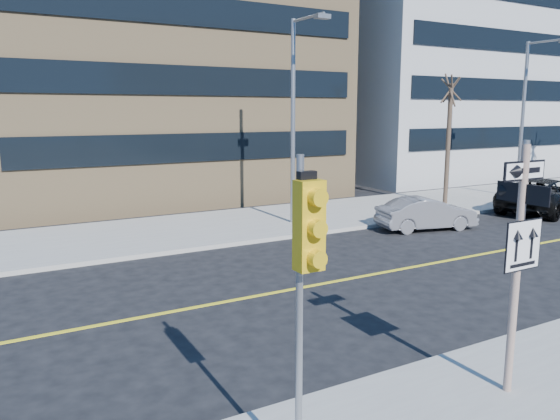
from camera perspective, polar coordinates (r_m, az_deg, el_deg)
ground at (r=11.66m, az=12.59°, el=-13.41°), size 120.00×120.00×0.00m
far_sidewalk at (r=32.47m, az=22.06°, el=1.44°), size 66.00×6.00×0.15m
sign_pole at (r=9.29m, az=23.65°, el=-4.30°), size 0.92×0.92×4.06m
traffic_signal at (r=6.34m, az=2.84°, el=-4.42°), size 0.32×0.45×4.00m
parked_car_b at (r=22.35m, az=15.05°, el=-0.37°), size 2.23×4.14×1.30m
parked_car_c at (r=28.17m, az=25.81°, el=1.41°), size 4.15×6.25×1.60m
streetlight_a at (r=21.75m, az=1.70°, el=10.58°), size 0.55×2.25×8.00m
streetlight_b at (r=31.39m, az=24.43°, el=9.58°), size 0.55×2.25×8.00m
street_tree_west at (r=27.91m, az=17.43°, el=11.63°), size 1.80×1.80×6.35m
building_brick at (r=34.40m, az=-14.36°, el=17.25°), size 18.00×18.00×18.00m
building_grey_mid at (r=44.73m, az=15.29°, el=13.59°), size 20.00×16.00×15.00m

